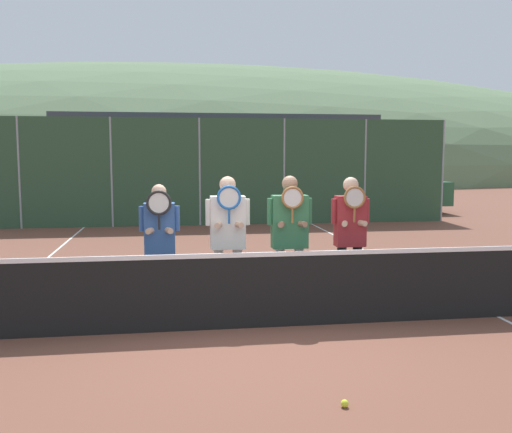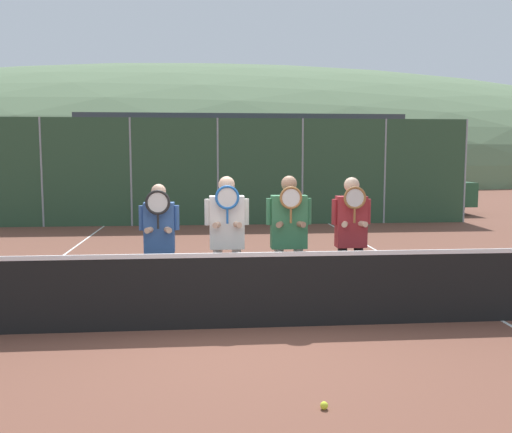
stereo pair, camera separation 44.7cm
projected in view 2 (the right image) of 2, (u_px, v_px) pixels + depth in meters
The scene contains 15 objects.
ground_plane at pixel (239, 328), 7.11m from camera, with size 120.00×120.00×0.00m, color brown.
hill_distant at pixel (208, 174), 62.82m from camera, with size 112.60×62.56×21.89m.
clubhouse_building at pixel (239, 159), 26.21m from camera, with size 13.66×5.50×3.83m.
fence_back at pixel (218, 172), 17.31m from camera, with size 15.68×0.06×3.25m.
tennis_net at pixel (238, 289), 7.06m from camera, with size 9.26×0.09×1.05m.
court_line_left_sideline at pixel (28, 280), 9.77m from camera, with size 0.05×16.00×0.01m, color white.
court_line_right_sideline at pixel (417, 273), 10.39m from camera, with size 0.05×16.00×0.01m, color white.
player_leftmost at pixel (159, 239), 7.63m from camera, with size 0.54×0.34×1.77m.
player_center_left at pixel (227, 232), 7.65m from camera, with size 0.60×0.34×1.87m.
player_center_right at pixel (289, 232), 7.65m from camera, with size 0.61×0.34×1.88m.
player_rightmost at pixel (351, 233), 7.83m from camera, with size 0.54×0.34×1.85m.
car_far_left at pixel (122, 189), 19.56m from camera, with size 4.69×2.06×1.90m.
car_left_of_center at pixel (268, 189), 19.95m from camera, with size 4.15×1.98×1.83m.
car_center at pixel (405, 188), 20.62m from camera, with size 4.64×2.01×1.86m.
tennis_ball_on_court at pixel (324, 405), 4.84m from camera, with size 0.07×0.07×0.07m.
Camera 2 is at (-0.40, -6.91, 2.16)m, focal length 40.00 mm.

